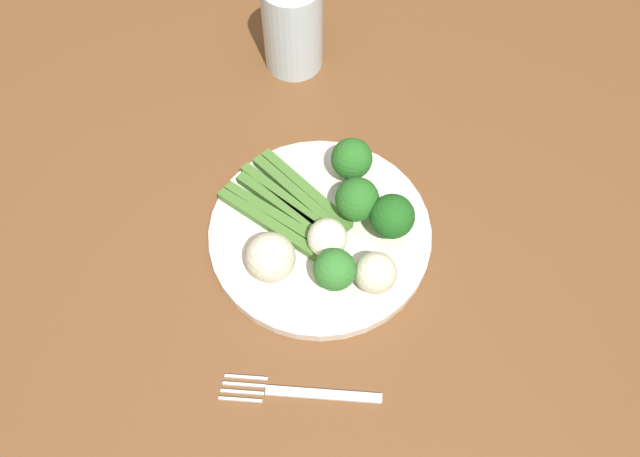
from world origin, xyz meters
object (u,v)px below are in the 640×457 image
(dining_table, at_px, (292,253))
(broccoli_left, at_px, (358,197))
(plate, at_px, (320,234))
(broccoli_back, at_px, (335,270))
(broccoli_near_center, at_px, (392,217))
(water_glass, at_px, (293,26))
(cauliflower_outer_edge, at_px, (376,273))
(fork, at_px, (299,393))
(asparagus_bundle, at_px, (287,206))
(broccoli_right, at_px, (352,159))
(cauliflower_front_left, at_px, (327,238))
(cauliflower_back_right, at_px, (269,257))

(dining_table, relative_size, broccoli_left, 19.39)
(plate, xyz_separation_m, broccoli_back, (-0.06, -0.03, 0.04))
(broccoli_near_center, height_order, water_glass, water_glass)
(cauliflower_outer_edge, relative_size, fork, 0.28)
(asparagus_bundle, distance_m, broccoli_left, 0.09)
(broccoli_left, bearing_deg, broccoli_right, 17.25)
(plate, distance_m, broccoli_back, 0.08)
(broccoli_right, bearing_deg, fork, 178.37)
(dining_table, distance_m, fork, 0.25)
(broccoli_left, xyz_separation_m, cauliflower_front_left, (-0.05, 0.02, -0.01))
(broccoli_near_center, height_order, broccoli_back, broccoli_near_center)
(plate, xyz_separation_m, fork, (-0.18, -0.01, -0.01))
(broccoli_near_center, distance_m, fork, 0.21)
(broccoli_near_center, bearing_deg, plate, 99.32)
(cauliflower_front_left, bearing_deg, broccoli_left, -25.85)
(plate, bearing_deg, dining_table, 57.59)
(broccoli_near_center, height_order, cauliflower_back_right, broccoli_near_center)
(plate, height_order, cauliflower_outer_edge, cauliflower_outer_edge)
(asparagus_bundle, distance_m, cauliflower_outer_edge, 0.14)
(cauliflower_outer_edge, height_order, fork, cauliflower_outer_edge)
(dining_table, distance_m, water_glass, 0.29)
(asparagus_bundle, relative_size, cauliflower_outer_edge, 3.51)
(broccoli_right, bearing_deg, dining_table, 129.88)
(broccoli_left, bearing_deg, cauliflower_outer_edge, -158.05)
(broccoli_near_center, xyz_separation_m, broccoli_left, (0.02, 0.04, -0.00))
(broccoli_near_center, height_order, broccoli_left, same)
(cauliflower_outer_edge, bearing_deg, broccoli_near_center, -6.68)
(cauliflower_back_right, xyz_separation_m, cauliflower_front_left, (0.04, -0.06, -0.01))
(cauliflower_back_right, height_order, fork, cauliflower_back_right)
(broccoli_right, distance_m, broccoli_left, 0.05)
(dining_table, distance_m, broccoli_near_center, 0.20)
(water_glass, bearing_deg, cauliflower_outer_edge, -153.37)
(cauliflower_back_right, bearing_deg, broccoli_near_center, -59.96)
(broccoli_back, bearing_deg, plate, 24.25)
(broccoli_left, bearing_deg, cauliflower_back_right, 137.90)
(broccoli_right, xyz_separation_m, broccoli_back, (-0.14, -0.01, -0.00))
(fork, bearing_deg, cauliflower_back_right, -72.16)
(cauliflower_front_left, bearing_deg, asparagus_bundle, 52.92)
(cauliflower_front_left, distance_m, fork, 0.17)
(plate, relative_size, cauliflower_front_left, 5.76)
(plate, distance_m, water_glass, 0.28)
(broccoli_right, xyz_separation_m, broccoli_left, (-0.05, -0.02, 0.00))
(broccoli_right, bearing_deg, cauliflower_front_left, 174.61)
(plate, xyz_separation_m, cauliflower_outer_edge, (-0.05, -0.07, 0.03))
(plate, height_order, cauliflower_front_left, cauliflower_front_left)
(cauliflower_outer_edge, bearing_deg, asparagus_bundle, 56.97)
(cauliflower_outer_edge, height_order, cauliflower_front_left, cauliflower_outer_edge)
(dining_table, height_order, cauliflower_front_left, cauliflower_front_left)
(broccoli_left, bearing_deg, water_glass, 28.24)
(broccoli_back, relative_size, water_glass, 0.44)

